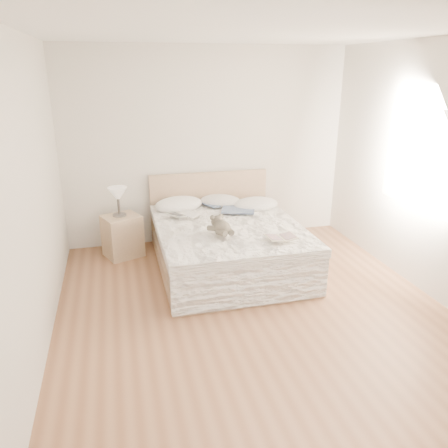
{
  "coord_description": "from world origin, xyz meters",
  "views": [
    {
      "loc": [
        -1.28,
        -3.75,
        2.39
      ],
      "look_at": [
        -0.07,
        1.05,
        0.62
      ],
      "focal_mm": 35.0,
      "sensor_mm": 36.0,
      "label": 1
    }
  ],
  "objects_px": {
    "nightstand": "(122,236)",
    "table_lamp": "(118,196)",
    "teddy_bear": "(222,233)",
    "bed": "(226,243)",
    "childrens_book": "(281,238)",
    "photo_book": "(184,215)"
  },
  "relations": [
    {
      "from": "table_lamp",
      "to": "childrens_book",
      "type": "distance_m",
      "value": 2.24
    },
    {
      "from": "teddy_bear",
      "to": "table_lamp",
      "type": "bearing_deg",
      "value": 120.54
    },
    {
      "from": "childrens_book",
      "to": "teddy_bear",
      "type": "bearing_deg",
      "value": 151.51
    },
    {
      "from": "nightstand",
      "to": "teddy_bear",
      "type": "xyz_separation_m",
      "value": [
        1.09,
        -1.15,
        0.37
      ]
    },
    {
      "from": "table_lamp",
      "to": "photo_book",
      "type": "relative_size",
      "value": 1.12
    },
    {
      "from": "bed",
      "to": "childrens_book",
      "type": "distance_m",
      "value": 0.93
    },
    {
      "from": "nightstand",
      "to": "teddy_bear",
      "type": "bearing_deg",
      "value": -46.73
    },
    {
      "from": "childrens_book",
      "to": "teddy_bear",
      "type": "distance_m",
      "value": 0.66
    },
    {
      "from": "nightstand",
      "to": "table_lamp",
      "type": "bearing_deg",
      "value": 128.35
    },
    {
      "from": "table_lamp",
      "to": "photo_book",
      "type": "height_order",
      "value": "table_lamp"
    },
    {
      "from": "photo_book",
      "to": "teddy_bear",
      "type": "relative_size",
      "value": 1.01
    },
    {
      "from": "table_lamp",
      "to": "photo_book",
      "type": "distance_m",
      "value": 0.91
    },
    {
      "from": "bed",
      "to": "childrens_book",
      "type": "relative_size",
      "value": 6.41
    },
    {
      "from": "table_lamp",
      "to": "childrens_book",
      "type": "height_order",
      "value": "table_lamp"
    },
    {
      "from": "photo_book",
      "to": "childrens_book",
      "type": "height_order",
      "value": "photo_book"
    },
    {
      "from": "photo_book",
      "to": "teddy_bear",
      "type": "height_order",
      "value": "teddy_bear"
    },
    {
      "from": "childrens_book",
      "to": "photo_book",
      "type": "bearing_deg",
      "value": 126.33
    },
    {
      "from": "bed",
      "to": "table_lamp",
      "type": "xyz_separation_m",
      "value": [
        -1.28,
        0.67,
        0.53
      ]
    },
    {
      "from": "childrens_book",
      "to": "bed",
      "type": "bearing_deg",
      "value": 114.22
    },
    {
      "from": "bed",
      "to": "childrens_book",
      "type": "xyz_separation_m",
      "value": [
        0.42,
        -0.76,
        0.32
      ]
    },
    {
      "from": "nightstand",
      "to": "childrens_book",
      "type": "relative_size",
      "value": 1.67
    },
    {
      "from": "bed",
      "to": "teddy_bear",
      "type": "bearing_deg",
      "value": -109.78
    }
  ]
}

